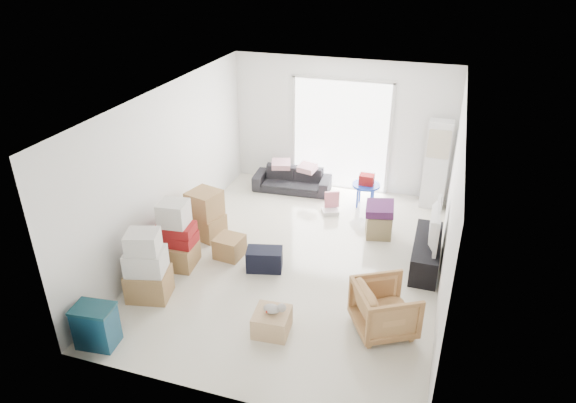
% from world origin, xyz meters
% --- Properties ---
extents(room_shell, '(4.98, 6.48, 3.18)m').
position_xyz_m(room_shell, '(0.00, 0.00, 1.35)').
color(room_shell, silver).
rests_on(room_shell, ground).
extents(sliding_door, '(2.10, 0.04, 2.33)m').
position_xyz_m(sliding_door, '(0.00, 2.98, 1.24)').
color(sliding_door, white).
rests_on(sliding_door, room_shell).
extents(ac_tower, '(0.45, 0.30, 1.75)m').
position_xyz_m(ac_tower, '(1.95, 2.65, 0.88)').
color(ac_tower, white).
rests_on(ac_tower, room_shell).
extents(tv_console, '(0.41, 1.38, 0.46)m').
position_xyz_m(tv_console, '(2.00, 0.47, 0.23)').
color(tv_console, black).
rests_on(tv_console, room_shell).
extents(television, '(0.62, 1.05, 0.14)m').
position_xyz_m(television, '(2.00, 0.47, 0.53)').
color(television, black).
rests_on(television, tv_console).
extents(sofa, '(1.62, 0.58, 0.62)m').
position_xyz_m(sofa, '(-0.88, 2.50, 0.31)').
color(sofa, '#232428').
rests_on(sofa, room_shell).
extents(pillow_left, '(0.46, 0.41, 0.12)m').
position_xyz_m(pillow_left, '(-1.13, 2.51, 0.69)').
color(pillow_left, '#C48F9D').
rests_on(pillow_left, sofa).
extents(pillow_right, '(0.42, 0.37, 0.12)m').
position_xyz_m(pillow_right, '(-0.56, 2.49, 0.69)').
color(pillow_right, '#C48F9D').
rests_on(pillow_right, sofa).
extents(armchair, '(0.99, 1.01, 0.78)m').
position_xyz_m(armchair, '(1.58, -1.29, 0.39)').
color(armchair, tan).
rests_on(armchair, room_shell).
extents(storage_bins, '(0.55, 0.41, 0.59)m').
position_xyz_m(storage_bins, '(-1.90, -2.69, 0.30)').
color(storage_bins, navy).
rests_on(storage_bins, room_shell).
extents(box_stack_a, '(0.68, 0.61, 1.09)m').
position_xyz_m(box_stack_a, '(-1.80, -1.60, 0.49)').
color(box_stack_a, '#AE7E4E').
rests_on(box_stack_a, room_shell).
extents(box_stack_b, '(0.62, 0.61, 1.13)m').
position_xyz_m(box_stack_b, '(-1.80, -0.72, 0.49)').
color(box_stack_b, '#AE7E4E').
rests_on(box_stack_b, room_shell).
extents(box_stack_c, '(0.69, 0.63, 0.87)m').
position_xyz_m(box_stack_c, '(-1.77, 0.25, 0.42)').
color(box_stack_c, '#AE7E4E').
rests_on(box_stack_c, room_shell).
extents(loose_box, '(0.47, 0.47, 0.36)m').
position_xyz_m(loose_box, '(-1.11, -0.24, 0.18)').
color(loose_box, '#AE7E4E').
rests_on(loose_box, room_shell).
extents(duffel_bag, '(0.62, 0.46, 0.36)m').
position_xyz_m(duffel_bag, '(-0.43, -0.42, 0.18)').
color(duffel_bag, black).
rests_on(duffel_bag, room_shell).
extents(ottoman, '(0.51, 0.51, 0.43)m').
position_xyz_m(ottoman, '(1.13, 1.18, 0.22)').
color(ottoman, '#907F53').
rests_on(ottoman, room_shell).
extents(blanket, '(0.52, 0.52, 0.14)m').
position_xyz_m(blanket, '(1.13, 1.18, 0.50)').
color(blanket, '#522257').
rests_on(blanket, ottoman).
extents(kids_table, '(0.55, 0.55, 0.67)m').
position_xyz_m(kids_table, '(0.70, 2.26, 0.48)').
color(kids_table, '#1A39B8').
rests_on(kids_table, room_shell).
extents(toy_walker, '(0.39, 0.37, 0.41)m').
position_xyz_m(toy_walker, '(0.13, 1.77, 0.11)').
color(toy_walker, silver).
rests_on(toy_walker, room_shell).
extents(wood_crate, '(0.50, 0.50, 0.31)m').
position_xyz_m(wood_crate, '(0.16, -1.78, 0.16)').
color(wood_crate, '#DBB37E').
rests_on(wood_crate, room_shell).
extents(plush_bunny, '(0.30, 0.17, 0.15)m').
position_xyz_m(plush_bunny, '(0.20, -1.77, 0.38)').
color(plush_bunny, '#B2ADA8').
rests_on(plush_bunny, wood_crate).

